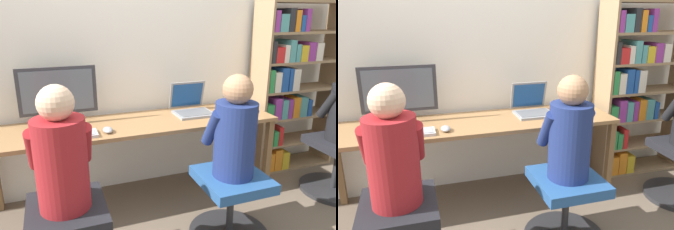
{
  "view_description": "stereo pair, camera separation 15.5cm",
  "coord_description": "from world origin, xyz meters",
  "views": [
    {
      "loc": [
        -0.61,
        -2.11,
        1.53
      ],
      "look_at": [
        0.19,
        0.08,
        0.8
      ],
      "focal_mm": 35.0,
      "sensor_mm": 36.0,
      "label": 1
    },
    {
      "loc": [
        -0.47,
        -2.16,
        1.53
      ],
      "look_at": [
        0.19,
        0.08,
        0.8
      ],
      "focal_mm": 35.0,
      "sensor_mm": 36.0,
      "label": 2
    }
  ],
  "objects": [
    {
      "name": "desktop_monitor",
      "position": [
        -0.57,
        0.42,
        0.94
      ],
      "size": [
        0.57,
        0.21,
        0.45
      ],
      "color": "#333338",
      "rests_on": "desk"
    },
    {
      "name": "laptop",
      "position": [
        0.51,
        0.36,
        0.76
      ],
      "size": [
        0.32,
        0.31,
        0.26
      ],
      "color": "gray",
      "rests_on": "desk"
    },
    {
      "name": "person_at_monitor",
      "position": [
        -0.6,
        -0.4,
        0.8
      ],
      "size": [
        0.35,
        0.32,
        0.7
      ],
      "color": "maroon",
      "rests_on": "office_chair_left"
    },
    {
      "name": "bookshelf",
      "position": [
        1.54,
        0.4,
        0.82
      ],
      "size": [
        0.89,
        0.29,
        1.64
      ],
      "color": "#997A56",
      "rests_on": "ground_plane"
    },
    {
      "name": "person_at_laptop",
      "position": [
        0.47,
        -0.39,
        0.8
      ],
      "size": [
        0.33,
        0.31,
        0.68
      ],
      "color": "navy",
      "rests_on": "office_chair_right"
    },
    {
      "name": "keyboard",
      "position": [
        -0.56,
        0.12,
        0.72
      ],
      "size": [
        0.45,
        0.15,
        0.03
      ],
      "color": "#B2B2B7",
      "rests_on": "desk"
    },
    {
      "name": "desk",
      "position": [
        0.0,
        0.29,
        0.64
      ],
      "size": [
        2.27,
        0.58,
        0.7
      ],
      "color": "olive",
      "rests_on": "ground_plane"
    },
    {
      "name": "computer_mouse_by_keyboard",
      "position": [
        -0.26,
        0.13,
        0.72
      ],
      "size": [
        0.07,
        0.11,
        0.04
      ],
      "color": "#99999E",
      "rests_on": "desk"
    },
    {
      "name": "office_chair_side",
      "position": [
        1.68,
        -0.17,
        0.26
      ],
      "size": [
        0.57,
        0.57,
        0.49
      ],
      "color": "#262628",
      "rests_on": "ground_plane"
    },
    {
      "name": "office_chair_right",
      "position": [
        0.47,
        -0.4,
        0.26
      ],
      "size": [
        0.57,
        0.57,
        0.49
      ],
      "color": "#262628",
      "rests_on": "ground_plane"
    },
    {
      "name": "ground_plane",
      "position": [
        0.0,
        0.0,
        0.0
      ],
      "size": [
        14.0,
        14.0,
        0.0
      ],
      "primitive_type": "plane",
      "color": "brown"
    },
    {
      "name": "wall_back",
      "position": [
        0.0,
        0.64,
        1.3
      ],
      "size": [
        10.0,
        0.05,
        2.6
      ],
      "color": "white",
      "rests_on": "ground_plane"
    }
  ]
}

